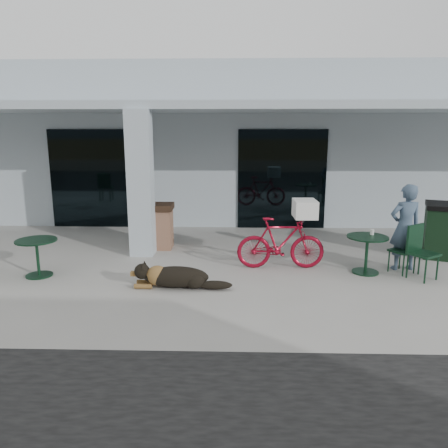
{
  "coord_description": "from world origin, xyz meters",
  "views": [
    {
      "loc": [
        0.56,
        -6.98,
        2.76
      ],
      "look_at": [
        0.33,
        0.91,
        1.0
      ],
      "focal_mm": 35.0,
      "sensor_mm": 36.0,
      "label": 1
    }
  ],
  "objects_px": {
    "dog": "(176,276)",
    "cafe_table_near": "(38,258)",
    "cafe_chair_far_b": "(403,250)",
    "cafe_table_far": "(366,255)",
    "cafe_chair_far_a": "(424,253)",
    "wheeled_bin": "(442,230)",
    "person": "(405,227)",
    "trash_receptacle": "(160,226)",
    "bicycle": "(281,243)"
  },
  "relations": [
    {
      "from": "cafe_table_near",
      "to": "cafe_table_far",
      "type": "relative_size",
      "value": 0.97
    },
    {
      "from": "dog",
      "to": "cafe_table_near",
      "type": "height_order",
      "value": "cafe_table_near"
    },
    {
      "from": "person",
      "to": "cafe_chair_far_a",
      "type": "bearing_deg",
      "value": 97.57
    },
    {
      "from": "cafe_chair_far_a",
      "to": "cafe_chair_far_b",
      "type": "bearing_deg",
      "value": 90.45
    },
    {
      "from": "person",
      "to": "trash_receptacle",
      "type": "relative_size",
      "value": 1.63
    },
    {
      "from": "cafe_chair_far_a",
      "to": "wheeled_bin",
      "type": "bearing_deg",
      "value": 22.16
    },
    {
      "from": "dog",
      "to": "cafe_chair_far_a",
      "type": "bearing_deg",
      "value": 7.74
    },
    {
      "from": "dog",
      "to": "trash_receptacle",
      "type": "height_order",
      "value": "trash_receptacle"
    },
    {
      "from": "bicycle",
      "to": "cafe_chair_far_b",
      "type": "bearing_deg",
      "value": -96.35
    },
    {
      "from": "cafe_table_near",
      "to": "person",
      "type": "bearing_deg",
      "value": 4.97
    },
    {
      "from": "bicycle",
      "to": "dog",
      "type": "relative_size",
      "value": 1.31
    },
    {
      "from": "cafe_chair_far_b",
      "to": "cafe_table_far",
      "type": "bearing_deg",
      "value": -120.08
    },
    {
      "from": "cafe_chair_far_a",
      "to": "trash_receptacle",
      "type": "bearing_deg",
      "value": 124.9
    },
    {
      "from": "cafe_table_near",
      "to": "cafe_table_far",
      "type": "distance_m",
      "value": 6.24
    },
    {
      "from": "person",
      "to": "dog",
      "type": "bearing_deg",
      "value": 6.5
    },
    {
      "from": "bicycle",
      "to": "cafe_table_near",
      "type": "bearing_deg",
      "value": 96.19
    },
    {
      "from": "cafe_chair_far_a",
      "to": "cafe_chair_far_b",
      "type": "relative_size",
      "value": 1.11
    },
    {
      "from": "cafe_chair_far_a",
      "to": "trash_receptacle",
      "type": "xyz_separation_m",
      "value": [
        -5.2,
        1.98,
        0.02
      ]
    },
    {
      "from": "cafe_chair_far_a",
      "to": "wheeled_bin",
      "type": "relative_size",
      "value": 0.86
    },
    {
      "from": "cafe_chair_far_b",
      "to": "wheeled_bin",
      "type": "bearing_deg",
      "value": 99.85
    },
    {
      "from": "cafe_table_near",
      "to": "cafe_chair_far_a",
      "type": "distance_m",
      "value": 7.17
    },
    {
      "from": "cafe_table_far",
      "to": "person",
      "type": "xyz_separation_m",
      "value": [
        0.78,
        0.24,
        0.49
      ]
    },
    {
      "from": "bicycle",
      "to": "cafe_table_far",
      "type": "bearing_deg",
      "value": -99.63
    },
    {
      "from": "cafe_table_near",
      "to": "cafe_table_far",
      "type": "height_order",
      "value": "cafe_table_far"
    },
    {
      "from": "cafe_table_near",
      "to": "cafe_chair_far_b",
      "type": "bearing_deg",
      "value": 3.32
    },
    {
      "from": "cafe_table_far",
      "to": "cafe_chair_far_a",
      "type": "distance_m",
      "value": 1.0
    },
    {
      "from": "trash_receptacle",
      "to": "cafe_chair_far_b",
      "type": "bearing_deg",
      "value": -18.14
    },
    {
      "from": "bicycle",
      "to": "trash_receptacle",
      "type": "relative_size",
      "value": 1.66
    },
    {
      "from": "cafe_chair_far_a",
      "to": "trash_receptacle",
      "type": "relative_size",
      "value": 0.96
    },
    {
      "from": "dog",
      "to": "trash_receptacle",
      "type": "xyz_separation_m",
      "value": [
        -0.71,
        2.56,
        0.3
      ]
    },
    {
      "from": "cafe_chair_far_a",
      "to": "wheeled_bin",
      "type": "xyz_separation_m",
      "value": [
        1.0,
        1.5,
        0.08
      ]
    },
    {
      "from": "cafe_table_near",
      "to": "trash_receptacle",
      "type": "bearing_deg",
      "value": 45.83
    },
    {
      "from": "cafe_table_far",
      "to": "wheeled_bin",
      "type": "distance_m",
      "value": 2.28
    },
    {
      "from": "cafe_table_near",
      "to": "dog",
      "type": "bearing_deg",
      "value": -11.34
    },
    {
      "from": "person",
      "to": "trash_receptacle",
      "type": "distance_m",
      "value": 5.25
    },
    {
      "from": "dog",
      "to": "cafe_chair_far_b",
      "type": "height_order",
      "value": "cafe_chair_far_b"
    },
    {
      "from": "bicycle",
      "to": "cafe_table_near",
      "type": "xyz_separation_m",
      "value": [
        -4.61,
        -0.61,
        -0.16
      ]
    },
    {
      "from": "person",
      "to": "trash_receptacle",
      "type": "xyz_separation_m",
      "value": [
        -5.04,
        1.42,
        -0.33
      ]
    },
    {
      "from": "bicycle",
      "to": "cafe_chair_far_a",
      "type": "relative_size",
      "value": 1.72
    },
    {
      "from": "wheeled_bin",
      "to": "bicycle",
      "type": "bearing_deg",
      "value": -144.91
    },
    {
      "from": "dog",
      "to": "cafe_chair_far_a",
      "type": "xyz_separation_m",
      "value": [
        4.49,
        0.58,
        0.28
      ]
    },
    {
      "from": "cafe_table_far",
      "to": "trash_receptacle",
      "type": "xyz_separation_m",
      "value": [
        -4.26,
        1.66,
        0.16
      ]
    },
    {
      "from": "cafe_chair_far_b",
      "to": "bicycle",
      "type": "bearing_deg",
      "value": -127.83
    },
    {
      "from": "trash_receptacle",
      "to": "wheeled_bin",
      "type": "distance_m",
      "value": 6.22
    },
    {
      "from": "cafe_table_far",
      "to": "wheeled_bin",
      "type": "xyz_separation_m",
      "value": [
        1.94,
        1.18,
        0.22
      ]
    },
    {
      "from": "wheeled_bin",
      "to": "cafe_chair_far_b",
      "type": "bearing_deg",
      "value": -117.06
    },
    {
      "from": "bicycle",
      "to": "dog",
      "type": "xyz_separation_m",
      "value": [
        -1.93,
        -1.14,
        -0.3
      ]
    },
    {
      "from": "dog",
      "to": "trash_receptacle",
      "type": "distance_m",
      "value": 2.68
    },
    {
      "from": "bicycle",
      "to": "trash_receptacle",
      "type": "xyz_separation_m",
      "value": [
        -2.64,
        1.42,
        0.0
      ]
    },
    {
      "from": "cafe_chair_far_b",
      "to": "person",
      "type": "xyz_separation_m",
      "value": [
        0.09,
        0.21,
        0.4
      ]
    }
  ]
}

